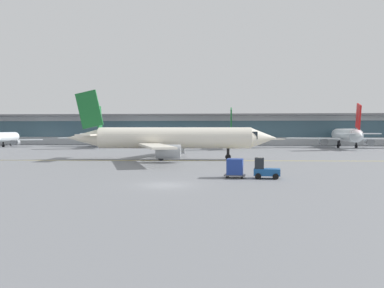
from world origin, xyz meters
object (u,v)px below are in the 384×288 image
(baggage_tug, at_px, (265,170))
(cargo_dolly_lead, at_px, (235,167))
(gate_airplane_3, at_px, (346,135))
(taxiing_regional_jet, at_px, (172,139))
(gate_airplane_1, at_px, (112,135))
(gate_airplane_2, at_px, (231,136))

(baggage_tug, distance_m, cargo_dolly_lead, 2.99)
(gate_airplane_3, relative_size, cargo_dolly_lead, 14.61)
(taxiing_regional_jet, distance_m, baggage_tug, 26.62)
(gate_airplane_1, relative_size, taxiing_regional_jet, 0.94)
(taxiing_regional_jet, distance_m, cargo_dolly_lead, 25.04)
(gate_airplane_3, distance_m, cargo_dolly_lead, 73.16)
(taxiing_regional_jet, bearing_deg, gate_airplane_1, 114.35)
(gate_airplane_3, height_order, baggage_tug, gate_airplane_3)
(taxiing_regional_jet, height_order, cargo_dolly_lead, taxiing_regional_jet)
(baggage_tug, bearing_deg, cargo_dolly_lead, 180.00)
(gate_airplane_1, xyz_separation_m, gate_airplane_3, (63.54, -1.63, 0.08))
(gate_airplane_1, distance_m, gate_airplane_3, 63.56)
(gate_airplane_3, relative_size, baggage_tug, 12.08)
(baggage_tug, bearing_deg, gate_airplane_2, 98.57)
(taxiing_regional_jet, bearing_deg, cargo_dolly_lead, -70.43)
(gate_airplane_1, relative_size, cargo_dolly_lead, 14.25)
(gate_airplane_1, distance_m, cargo_dolly_lead, 75.43)
(gate_airplane_3, relative_size, taxiing_regional_jet, 0.96)
(gate_airplane_1, xyz_separation_m, cargo_dolly_lead, (32.70, -67.93, -2.15))
(gate_airplane_2, xyz_separation_m, cargo_dolly_lead, (-0.52, -64.92, -1.96))
(gate_airplane_3, height_order, taxiing_regional_jet, taxiing_regional_jet)
(gate_airplane_2, relative_size, gate_airplane_3, 0.91)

